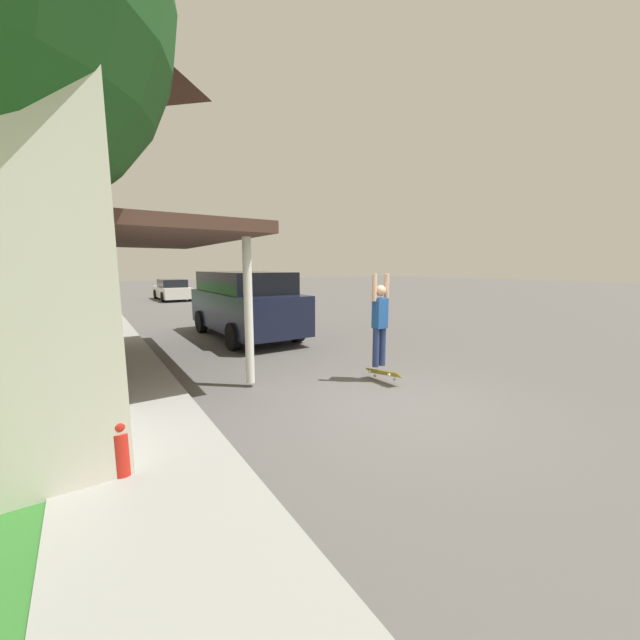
% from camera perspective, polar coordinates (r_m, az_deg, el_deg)
% --- Properties ---
extents(ground_plane, '(120.00, 120.00, 0.00)m').
position_cam_1_polar(ground_plane, '(6.11, 11.32, -13.24)').
color(ground_plane, '#54514F').
extents(sidewalk, '(1.80, 80.00, 0.10)m').
position_cam_1_polar(sidewalk, '(10.24, -30.30, -5.06)').
color(sidewalk, gray).
rests_on(sidewalk, ground_plane).
extents(suv_parked, '(2.20, 5.12, 2.09)m').
position_cam_1_polar(suv_parked, '(11.67, -11.98, 2.75)').
color(suv_parked, black).
rests_on(suv_parked, ground_plane).
extents(car_down_street, '(1.90, 4.59, 1.40)m').
position_cam_1_polar(car_down_street, '(26.46, -22.56, 4.46)').
color(car_down_street, silver).
rests_on(car_down_street, ground_plane).
extents(skateboarder, '(0.41, 0.21, 1.81)m').
position_cam_1_polar(skateboarder, '(7.00, 9.55, 0.08)').
color(skateboarder, navy).
rests_on(skateboarder, ground_plane).
extents(skateboard, '(0.27, 0.81, 0.27)m').
position_cam_1_polar(skateboard, '(7.16, 10.00, -8.35)').
color(skateboard, '#A89323').
rests_on(skateboard, ground_plane).
extents(fire_hydrant, '(0.20, 0.20, 0.63)m').
position_cam_1_polar(fire_hydrant, '(4.43, -29.21, -17.22)').
color(fire_hydrant, red).
rests_on(fire_hydrant, sidewalk).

